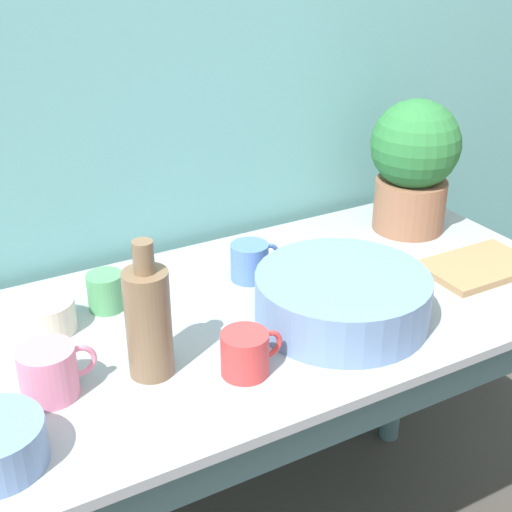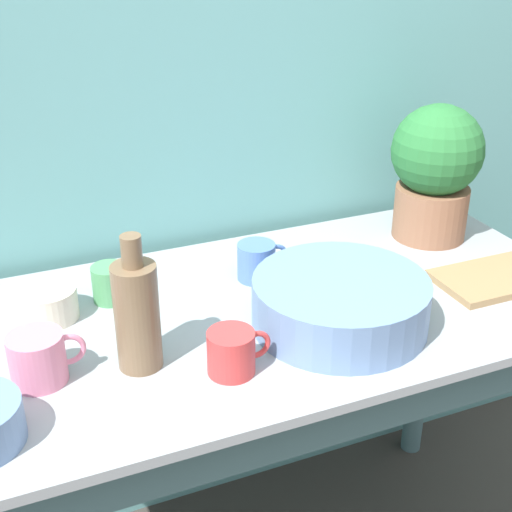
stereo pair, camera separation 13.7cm
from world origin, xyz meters
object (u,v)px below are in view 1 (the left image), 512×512
Objects in this scene: mug_green at (107,291)px; mug_blue at (250,261)px; bowl_small_cream at (46,316)px; tray_board at (479,267)px; mug_pink at (49,372)px; potted_plant at (414,162)px; bottle_tall at (148,320)px; bowl_wash_large at (342,298)px; mug_red at (246,353)px.

mug_blue reaches higher than mug_green.
mug_blue is at bearing -0.90° from bowl_small_cream.
tray_board is (0.77, -0.24, -0.03)m from mug_green.
mug_blue is 0.47× the size of tray_board.
mug_pink reaches higher than mug_green.
potted_plant is 1.29× the size of bottle_tall.
mug_red is at bearing -165.71° from bowl_wash_large.
mug_red is (0.14, -0.33, 0.00)m from mug_green.
mug_pink reaches higher than tray_board.
bottle_tall is 0.26m from mug_green.
potted_plant is 3.13× the size of mug_green.
mug_blue is at bearing 22.03° from mug_pink.
mug_pink is 0.95m from tray_board.
mug_pink is 0.33m from mug_red.
bowl_wash_large is at bearing -4.18° from mug_pink.
bottle_tall reaches higher than mug_red.
mug_pink is at bearing -127.46° from mug_green.
mug_red is (0.14, -0.08, -0.07)m from bottle_tall.
tray_board is at bearing 0.26° from bottle_tall.
potted_plant is 0.50m from bowl_wash_large.
bowl_wash_large is 1.38× the size of tray_board.
bowl_wash_large is 2.95× the size of mug_blue.
mug_pink is at bearing -102.29° from bowl_small_cream.
mug_green is at bearing 88.93° from bottle_tall.
mug_blue is (0.48, 0.20, -0.00)m from mug_pink.
mug_blue is at bearing -5.53° from mug_green.
mug_pink is (-0.56, 0.04, -0.00)m from bowl_wash_large.
mug_green is at bearing 10.20° from bowl_small_cream.
mug_green is (-0.78, -0.01, -0.14)m from potted_plant.
bowl_wash_large is (-0.40, -0.28, -0.13)m from potted_plant.
mug_red is (-0.24, -0.06, -0.01)m from bowl_wash_large.
mug_blue is 0.51m from tray_board.
bowl_wash_large is 0.56m from mug_pink.
bottle_tall is 1.03× the size of tray_board.
bottle_tall is at bearing 177.14° from bowl_wash_large.
tray_board is (0.63, 0.09, -0.03)m from mug_red.
potted_plant is at bearing 0.71° from mug_green.
potted_plant is 2.80× the size of mug_red.
bottle_tall is at bearing -91.07° from mug_green.
mug_blue is at bearing 155.17° from tray_board.
mug_pink is at bearing -166.13° from potted_plant.
bowl_small_cream reaches higher than tray_board.
bottle_tall is 2.42× the size of mug_green.
mug_green is at bearing 112.69° from mug_red.
mug_green is at bearing 162.49° from tray_board.
mug_red is at bearing -48.92° from bowl_small_cream.
bowl_small_cream is (-0.44, 0.01, -0.01)m from mug_blue.
tray_board is at bearing -17.51° from mug_green.
mug_red is 0.64m from tray_board.
tray_board is (0.78, 0.00, -0.10)m from bottle_tall.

